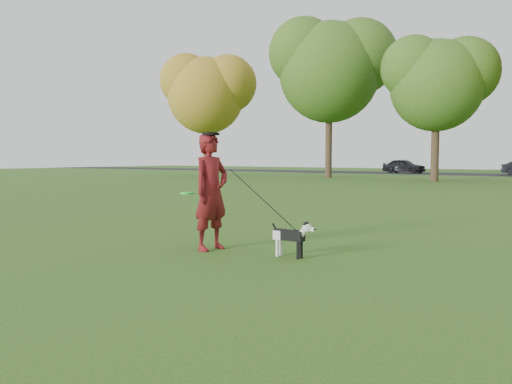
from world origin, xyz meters
The scene contains 6 objects.
ground centered at (0.00, 0.00, 0.00)m, with size 120.00×120.00×0.00m, color #285116.
man centered at (-0.80, -0.09, 0.94)m, with size 0.69×0.45×1.89m, color maroon.
dog centered at (0.61, 0.09, 0.35)m, with size 0.75×0.15×0.57m.
car_left centered at (-10.59, 40.00, 0.68)m, with size 1.56×3.88×1.32m, color black.
man_held_items centered at (0.16, -0.04, 0.86)m, with size 2.04×0.42×1.51m.
tree_row centered at (-1.43, 26.07, 7.41)m, with size 51.74×8.86×12.01m.
Camera 1 is at (4.32, -6.30, 1.50)m, focal length 35.00 mm.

